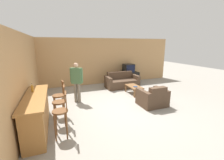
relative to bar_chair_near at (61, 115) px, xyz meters
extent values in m
plane|color=gray|center=(2.21, 1.07, -0.60)|extent=(24.00, 24.00, 0.00)
cube|color=tan|center=(2.21, 4.77, 0.70)|extent=(9.40, 0.08, 2.60)
cube|color=tan|center=(-0.92, 2.42, 0.70)|extent=(0.08, 8.70, 2.60)
cube|color=#A87038|center=(-0.59, 0.61, -0.15)|extent=(0.47, 2.17, 0.91)
cube|color=#A87038|center=(-0.59, 0.61, 0.33)|extent=(0.55, 2.23, 0.05)
cylinder|color=brown|center=(-0.02, 0.00, 0.09)|extent=(0.40, 0.40, 0.04)
cylinder|color=brown|center=(-0.13, 0.14, -0.26)|extent=(0.04, 0.04, 0.67)
cylinder|color=brown|center=(-0.16, -0.12, -0.26)|extent=(0.04, 0.04, 0.67)
cylinder|color=brown|center=(0.12, 0.12, -0.26)|extent=(0.04, 0.04, 0.67)
cylinder|color=brown|center=(0.10, -0.14, -0.26)|extent=(0.04, 0.04, 0.67)
cylinder|color=brown|center=(0.15, 0.10, 0.31)|extent=(0.02, 0.02, 0.39)
cylinder|color=brown|center=(0.14, 0.03, 0.31)|extent=(0.02, 0.02, 0.39)
cylinder|color=brown|center=(0.14, -0.05, 0.31)|extent=(0.02, 0.02, 0.39)
cylinder|color=brown|center=(0.13, -0.12, 0.31)|extent=(0.02, 0.02, 0.39)
cube|color=brown|center=(0.14, -0.01, 0.53)|extent=(0.06, 0.32, 0.04)
cylinder|color=brown|center=(-0.02, 0.63, 0.09)|extent=(0.39, 0.39, 0.04)
cylinder|color=brown|center=(-0.14, 0.76, -0.26)|extent=(0.04, 0.04, 0.67)
cylinder|color=brown|center=(-0.15, 0.50, -0.26)|extent=(0.04, 0.04, 0.67)
cylinder|color=brown|center=(0.12, 0.75, -0.26)|extent=(0.04, 0.04, 0.67)
cylinder|color=brown|center=(0.11, 0.49, -0.26)|extent=(0.04, 0.04, 0.67)
cylinder|color=brown|center=(0.15, 0.73, 0.31)|extent=(0.02, 0.02, 0.39)
cylinder|color=brown|center=(0.14, 0.65, 0.31)|extent=(0.02, 0.02, 0.39)
cylinder|color=brown|center=(0.14, 0.58, 0.31)|extent=(0.02, 0.02, 0.39)
cylinder|color=brown|center=(0.13, 0.50, 0.31)|extent=(0.02, 0.02, 0.39)
cube|color=brown|center=(0.14, 0.62, 0.53)|extent=(0.06, 0.32, 0.04)
cylinder|color=brown|center=(-0.02, 1.20, 0.09)|extent=(0.42, 0.42, 0.04)
cylinder|color=brown|center=(-0.16, 1.31, -0.26)|extent=(0.04, 0.04, 0.67)
cylinder|color=brown|center=(-0.13, 1.06, -0.26)|extent=(0.04, 0.04, 0.67)
cylinder|color=brown|center=(0.10, 1.35, -0.26)|extent=(0.04, 0.04, 0.67)
cylinder|color=brown|center=(0.13, 1.09, -0.26)|extent=(0.04, 0.04, 0.67)
cylinder|color=brown|center=(0.13, 1.34, 0.31)|extent=(0.02, 0.02, 0.39)
cylinder|color=brown|center=(0.14, 1.26, 0.31)|extent=(0.02, 0.02, 0.39)
cylinder|color=brown|center=(0.15, 1.19, 0.31)|extent=(0.02, 0.02, 0.39)
cylinder|color=brown|center=(0.16, 1.11, 0.31)|extent=(0.02, 0.02, 0.39)
cube|color=brown|center=(0.14, 1.23, 0.53)|extent=(0.08, 0.32, 0.04)
cube|color=#4C3828|center=(3.23, 3.52, -0.39)|extent=(1.41, 0.87, 0.42)
cube|color=#4C3828|center=(3.23, 3.85, 0.02)|extent=(1.41, 0.22, 0.39)
cube|color=#4C3828|center=(2.45, 3.52, -0.28)|extent=(0.16, 0.87, 0.63)
cube|color=#4C3828|center=(4.02, 3.52, -0.28)|extent=(0.16, 0.87, 0.63)
cube|color=#4C3828|center=(3.28, 0.90, -0.39)|extent=(0.64, 0.83, 0.42)
cube|color=#4C3828|center=(3.28, 0.59, 0.01)|extent=(0.64, 0.22, 0.37)
cube|color=#4C3828|center=(3.68, 0.90, -0.29)|extent=(0.16, 0.83, 0.62)
cube|color=#4C3828|center=(2.88, 0.90, -0.29)|extent=(0.16, 0.83, 0.62)
cube|color=brown|center=(3.31, 2.34, -0.25)|extent=(0.51, 0.96, 0.04)
cube|color=brown|center=(3.10, 1.91, -0.43)|extent=(0.06, 0.06, 0.34)
cube|color=brown|center=(3.52, 1.91, -0.43)|extent=(0.06, 0.06, 0.34)
cube|color=brown|center=(3.10, 2.78, -0.43)|extent=(0.06, 0.06, 0.34)
cube|color=brown|center=(3.52, 2.78, -0.43)|extent=(0.06, 0.06, 0.34)
cube|color=black|center=(4.07, 4.41, -0.29)|extent=(1.24, 0.54, 0.61)
cube|color=black|center=(4.07, 4.41, 0.27)|extent=(0.59, 0.51, 0.51)
cube|color=black|center=(4.07, 4.15, 0.27)|extent=(0.52, 0.01, 0.44)
cylinder|color=#B27A23|center=(-0.69, 1.02, 0.43)|extent=(0.06, 0.06, 0.15)
cone|color=#B27A23|center=(-0.69, 1.02, 0.55)|extent=(0.05, 0.05, 0.07)
cylinder|color=black|center=(-0.69, 1.02, 0.59)|extent=(0.02, 0.02, 0.02)
cube|color=navy|center=(3.29, 2.19, -0.21)|extent=(0.20, 0.16, 0.03)
cylinder|color=#756B5B|center=(0.64, 2.26, -0.21)|extent=(0.12, 0.12, 0.77)
cylinder|color=#756B5B|center=(0.76, 2.20, -0.21)|extent=(0.12, 0.12, 0.77)
cube|color=#4C754C|center=(0.70, 2.23, 0.48)|extent=(0.42, 0.33, 0.61)
cylinder|color=#4C754C|center=(0.51, 2.33, 0.50)|extent=(0.08, 0.08, 0.56)
cylinder|color=#4C754C|center=(0.89, 2.12, 0.50)|extent=(0.08, 0.08, 0.56)
sphere|color=tan|center=(0.70, 2.23, 0.89)|extent=(0.18, 0.18, 0.18)
camera|label=1|loc=(-0.03, -3.53, 1.65)|focal=24.00mm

